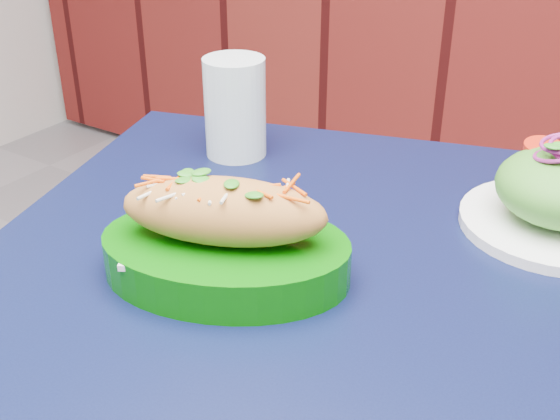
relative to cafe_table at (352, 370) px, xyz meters
The scene contains 4 objects.
cafe_table is the anchor object (origin of this frame).
banh_mi_basket 0.18m from the cafe_table, 163.21° to the right, with size 0.28×0.24×0.11m.
salad_plate 0.29m from the cafe_table, 63.06° to the left, with size 0.20×0.20×0.11m.
water_glass 0.39m from the cafe_table, 144.70° to the left, with size 0.08×0.08×0.13m, color silver.
Camera 1 is at (-0.11, 1.06, 1.14)m, focal length 45.00 mm.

